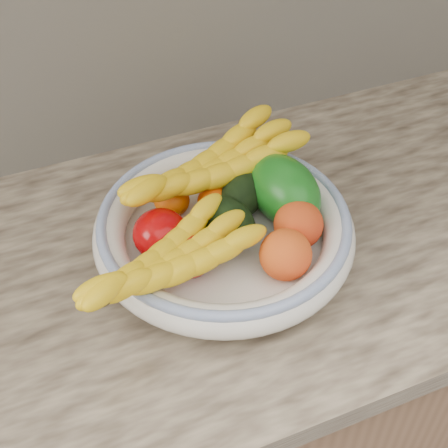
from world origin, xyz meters
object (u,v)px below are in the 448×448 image
at_px(fruit_bowl, 224,230).
at_px(banana_bunch_back, 212,172).
at_px(banana_bunch_front, 169,266).
at_px(green_mango, 284,190).

relative_size(fruit_bowl, banana_bunch_back, 1.17).
distance_m(banana_bunch_back, banana_bunch_front, 0.20).
height_order(fruit_bowl, banana_bunch_back, banana_bunch_back).
xyz_separation_m(fruit_bowl, banana_bunch_back, (0.02, 0.09, 0.04)).
distance_m(green_mango, banana_bunch_front, 0.23).
relative_size(green_mango, banana_bunch_back, 0.42).
xyz_separation_m(fruit_bowl, green_mango, (0.11, 0.02, 0.03)).
bearing_deg(banana_bunch_back, green_mango, -52.46).
distance_m(fruit_bowl, banana_bunch_front, 0.13).
height_order(fruit_bowl, green_mango, green_mango).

